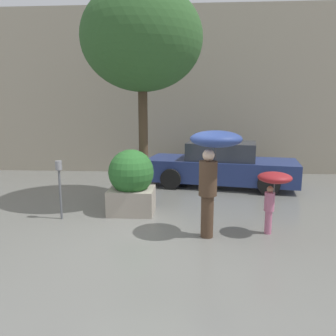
{
  "coord_description": "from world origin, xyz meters",
  "views": [
    {
      "loc": [
        0.87,
        -5.87,
        2.45
      ],
      "look_at": [
        0.39,
        1.6,
        1.05
      ],
      "focal_mm": 35.0,
      "sensor_mm": 36.0,
      "label": 1
    }
  ],
  "objects_px": {
    "person_child": "(273,185)",
    "street_tree": "(142,40)",
    "planter_box": "(131,181)",
    "person_adult": "(213,156)",
    "parked_car_near": "(221,166)",
    "parking_meter": "(59,178)"
  },
  "relations": [
    {
      "from": "planter_box",
      "to": "street_tree",
      "type": "height_order",
      "value": "street_tree"
    },
    {
      "from": "street_tree",
      "to": "person_child",
      "type": "bearing_deg",
      "value": -36.98
    },
    {
      "from": "parked_car_near",
      "to": "street_tree",
      "type": "height_order",
      "value": "street_tree"
    },
    {
      "from": "planter_box",
      "to": "street_tree",
      "type": "bearing_deg",
      "value": 80.0
    },
    {
      "from": "person_adult",
      "to": "street_tree",
      "type": "height_order",
      "value": "street_tree"
    },
    {
      "from": "person_child",
      "to": "parking_meter",
      "type": "height_order",
      "value": "parking_meter"
    },
    {
      "from": "parked_car_near",
      "to": "street_tree",
      "type": "bearing_deg",
      "value": 142.53
    },
    {
      "from": "person_adult",
      "to": "parked_car_near",
      "type": "xyz_separation_m",
      "value": [
        0.56,
        4.18,
        -0.93
      ]
    },
    {
      "from": "parked_car_near",
      "to": "parking_meter",
      "type": "height_order",
      "value": "parked_car_near"
    },
    {
      "from": "planter_box",
      "to": "parked_car_near",
      "type": "relative_size",
      "value": 0.31
    },
    {
      "from": "person_adult",
      "to": "person_child",
      "type": "bearing_deg",
      "value": -21.92
    },
    {
      "from": "planter_box",
      "to": "person_child",
      "type": "bearing_deg",
      "value": -21.61
    },
    {
      "from": "parking_meter",
      "to": "person_adult",
      "type": "bearing_deg",
      "value": -13.35
    },
    {
      "from": "planter_box",
      "to": "person_child",
      "type": "height_order",
      "value": "planter_box"
    },
    {
      "from": "planter_box",
      "to": "street_tree",
      "type": "xyz_separation_m",
      "value": [
        0.16,
        0.92,
        3.28
      ]
    },
    {
      "from": "planter_box",
      "to": "parking_meter",
      "type": "height_order",
      "value": "planter_box"
    },
    {
      "from": "person_child",
      "to": "street_tree",
      "type": "xyz_separation_m",
      "value": [
        -2.77,
        2.09,
        3.04
      ]
    },
    {
      "from": "planter_box",
      "to": "person_adult",
      "type": "bearing_deg",
      "value": -36.36
    },
    {
      "from": "street_tree",
      "to": "planter_box",
      "type": "bearing_deg",
      "value": -100.0
    },
    {
      "from": "person_adult",
      "to": "street_tree",
      "type": "distance_m",
      "value": 3.7
    },
    {
      "from": "parked_car_near",
      "to": "parking_meter",
      "type": "bearing_deg",
      "value": 142.31
    },
    {
      "from": "person_child",
      "to": "street_tree",
      "type": "height_order",
      "value": "street_tree"
    }
  ]
}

